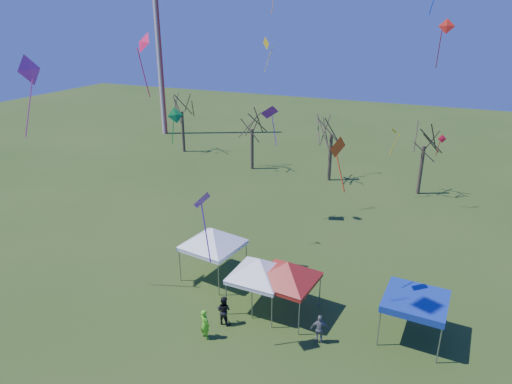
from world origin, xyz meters
TOP-DOWN VIEW (x-y plane):
  - ground at (0.00, 0.00)m, footprint 140.00×140.00m
  - radio_mast at (-28.00, 34.00)m, footprint 0.70×0.70m
  - tree_0 at (-20.85, 27.38)m, footprint 3.83×3.83m
  - tree_1 at (-10.77, 24.65)m, footprint 3.42×3.42m
  - tree_2 at (-2.37, 24.38)m, footprint 3.71×3.71m
  - tree_3 at (6.03, 24.04)m, footprint 3.59×3.59m
  - tent_white_west at (-4.29, 4.11)m, footprint 4.35×4.35m
  - tent_white_mid at (-0.47, 2.30)m, footprint 4.05×4.05m
  - tent_red at (1.07, 2.46)m, footprint 4.13×4.13m
  - tent_blue at (7.55, 3.02)m, footprint 3.13×3.13m
  - person_grey at (3.40, 0.81)m, footprint 0.99×0.62m
  - person_green at (-1.97, -1.14)m, footprint 0.71×0.59m
  - person_dark at (-1.63, 0.26)m, footprint 0.81×0.65m
  - kite_8 at (-7.66, 3.44)m, footprint 1.35×1.12m
  - kite_5 at (-1.48, -1.72)m, footprint 0.92×1.24m
  - kite_11 at (-4.37, 13.35)m, footprint 1.73×1.77m
  - kite_27 at (3.37, 2.09)m, footprint 0.86×1.12m
  - kite_22 at (3.57, 22.31)m, footprint 0.89×0.92m
  - kite_17 at (6.95, 9.41)m, footprint 0.85×0.50m
  - kite_19 at (7.43, 21.02)m, footprint 0.71×0.53m
  - kite_13 at (-8.16, 22.03)m, footprint 1.14×1.10m
  - kite_1 at (-5.84, 3.29)m, footprint 0.89×0.97m
  - kite_14 at (-12.08, -0.14)m, footprint 1.13×1.62m

SIDE VIEW (x-z plane):
  - ground at x=0.00m, z-range 0.00..0.00m
  - person_grey at x=3.40m, z-range 0.00..1.56m
  - person_dark at x=-1.63m, z-range 0.00..1.63m
  - person_green at x=-1.97m, z-range 0.00..1.65m
  - tent_blue at x=7.55m, z-range 0.98..3.31m
  - tent_white_mid at x=-0.47m, z-range 1.10..4.67m
  - tent_red at x=1.07m, z-range 1.12..4.78m
  - tent_white_west at x=-4.29m, z-range 1.19..5.07m
  - tree_1 at x=-10.77m, z-range 2.02..9.56m
  - kite_22 at x=3.57m, z-range 4.72..7.02m
  - kite_19 at x=7.43m, z-range 5.00..6.86m
  - tree_3 at x=6.03m, z-range 2.12..10.03m
  - tree_2 at x=-2.37m, z-range 2.20..10.38m
  - tree_0 at x=-20.85m, z-range 2.27..10.70m
  - kite_5 at x=-1.48m, z-range 5.98..9.58m
  - kite_11 at x=-4.37m, z-range 7.05..10.18m
  - kite_27 at x=3.37m, z-range 8.35..11.06m
  - kite_1 at x=-5.84m, z-range 9.14..11.15m
  - radio_mast at x=-28.00m, z-range 0.00..25.00m
  - kite_14 at x=-12.08m, z-range 10.51..14.72m
  - kite_13 at x=-8.16m, z-range 11.32..14.35m
  - kite_8 at x=-7.66m, z-range 12.09..15.58m
  - kite_17 at x=6.95m, z-range 13.35..15.88m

